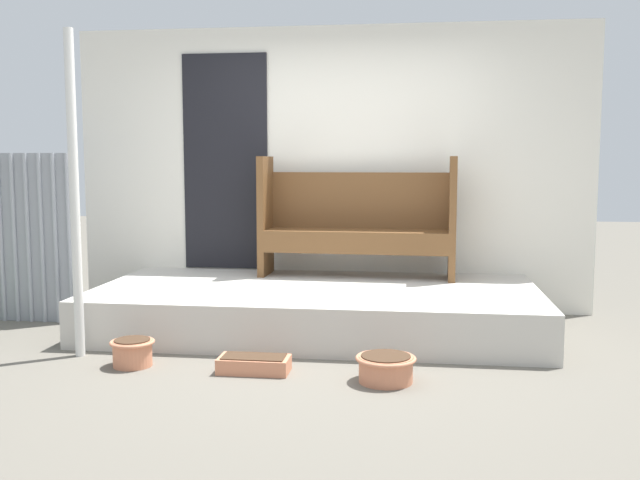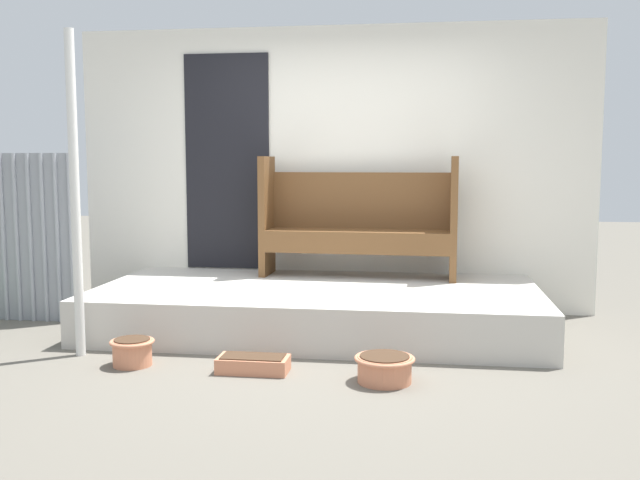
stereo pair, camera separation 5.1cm
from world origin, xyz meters
name	(u,v)px [view 2 (the right image)]	position (x,y,z in m)	size (l,w,h in m)	color
ground_plane	(310,359)	(0.00, 0.00, 0.00)	(24.00, 24.00, 0.00)	#666056
porch_slab	(318,308)	(-0.07, 0.87, 0.18)	(3.57, 1.73, 0.36)	beige
house_wall	(327,169)	(-0.11, 1.76, 1.30)	(4.77, 0.08, 2.60)	white
support_post	(75,196)	(-1.64, -0.13, 1.14)	(0.07, 0.07, 2.28)	silver
bench	(359,217)	(0.21, 1.46, 0.88)	(1.73, 0.46, 1.06)	brown
flower_pot_left	(132,351)	(-1.17, -0.32, 0.10)	(0.30, 0.30, 0.18)	tan
flower_pot_middle	(385,367)	(0.54, -0.45, 0.10)	(0.38, 0.38, 0.17)	tan
planter_box_rect	(253,364)	(-0.32, -0.35, 0.05)	(0.47, 0.23, 0.11)	tan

